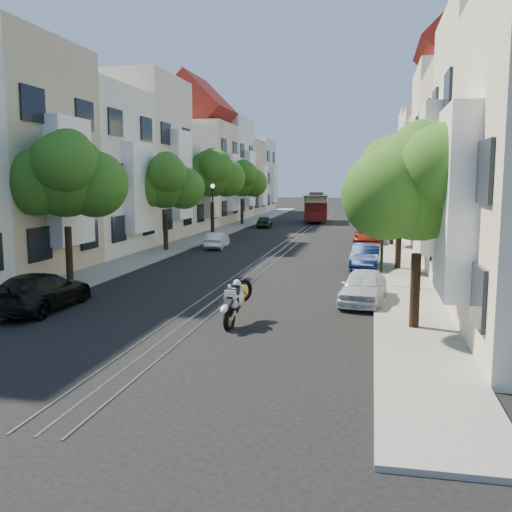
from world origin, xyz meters
The scene contains 27 objects.
ground centered at (0.00, 28.00, 0.00)m, with size 200.00×200.00×0.00m, color black.
sidewalk_east centered at (7.25, 28.00, 0.06)m, with size 2.50×80.00×0.12m, color gray.
sidewalk_west centered at (-7.25, 28.00, 0.06)m, with size 2.50×80.00×0.12m, color gray.
rail_left centered at (-0.55, 28.00, 0.01)m, with size 0.06×80.00×0.02m, color gray.
rail_slot centered at (0.00, 28.00, 0.01)m, with size 0.06×80.00×0.02m, color gray.
rail_right centered at (0.55, 28.00, 0.01)m, with size 0.06×80.00×0.02m, color gray.
lane_line centered at (0.00, 28.00, 0.00)m, with size 0.08×80.00×0.01m, color tan.
townhouses_east centered at (11.87, 27.91, 5.18)m, with size 7.75×72.00×12.00m.
townhouses_west centered at (-11.87, 27.91, 5.08)m, with size 7.75×72.00×11.76m.
tree_e_a centered at (7.26, -3.02, 4.40)m, with size 4.72×3.87×6.27m.
tree_e_b centered at (7.26, 8.98, 4.73)m, with size 4.93×4.08×6.68m.
tree_e_c centered at (7.26, 19.98, 4.60)m, with size 4.84×3.99×6.52m.
tree_e_d centered at (7.26, 30.98, 4.87)m, with size 5.01×4.16×6.85m.
tree_w_a centered at (-7.14, 1.98, 4.73)m, with size 4.93×4.08×6.68m.
tree_w_b centered at (-7.14, 13.98, 4.40)m, with size 4.72×3.87×6.27m.
tree_w_c centered at (-7.14, 24.98, 5.07)m, with size 5.13×4.28×7.09m.
tree_w_d centered at (-7.14, 35.98, 4.60)m, with size 4.84×3.99×6.52m.
lamp_east centered at (6.30, 4.00, 2.85)m, with size 0.32×0.32×4.16m.
lamp_west centered at (-6.30, 22.00, 2.85)m, with size 0.32×0.32×4.16m.
sportbike_rider centered at (1.66, -3.48, 0.82)m, with size 0.65×2.04×1.44m.
cable_car centered at (-0.15, 41.49, 1.78)m, with size 2.96×7.97×3.01m.
parked_car_e_near centered at (5.60, 0.62, 0.64)m, with size 1.52×3.78×1.29m, color silver.
parked_car_e_mid centered at (5.60, 9.08, 0.66)m, with size 1.39×3.98×1.31m, color #0D1943.
parked_car_e_far centered at (5.60, 20.93, 0.61)m, with size 2.01×4.37×1.21m, color maroon.
parked_car_w_near centered at (-5.60, -2.80, 0.68)m, with size 1.90×4.67×1.35m, color black.
parked_car_w_mid centered at (-4.40, 16.28, 0.54)m, with size 1.14×3.28×1.08m, color white.
parked_car_w_far centered at (-4.40, 33.56, 0.57)m, with size 1.34×3.33×1.13m, color #153521.
Camera 1 is at (5.87, -20.72, 4.62)m, focal length 40.00 mm.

